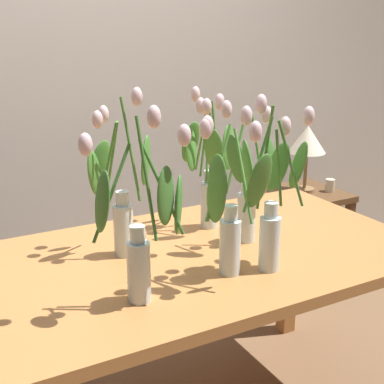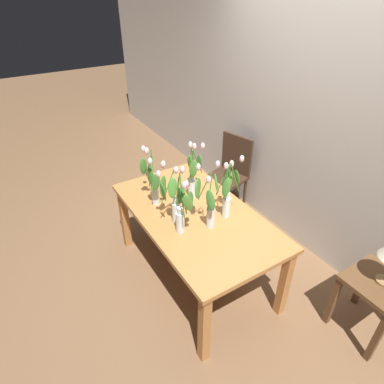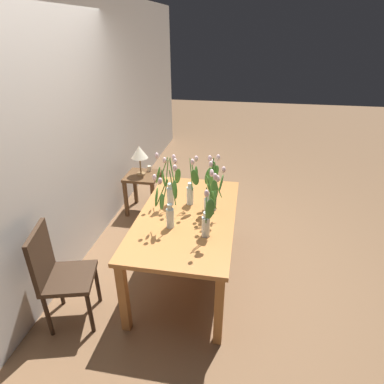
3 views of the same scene
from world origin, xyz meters
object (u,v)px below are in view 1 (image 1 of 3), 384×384
Objects in this scene: dining_table at (197,276)px; tulip_vase_4 at (208,171)px; tulip_vase_2 at (119,197)px; pillar_candle at (330,185)px; tulip_vase_0 at (142,236)px; tulip_vase_3 at (229,217)px; tulip_vase_1 at (270,201)px; tulip_vase_5 at (248,195)px; table_lamp at (307,141)px; side_table at (304,210)px.

dining_table is 0.41m from tulip_vase_4.
pillar_candle is (1.59, 0.66, -0.36)m from tulip_vase_2.
tulip_vase_4 reaches higher than pillar_candle.
tulip_vase_0 is 1.09× the size of tulip_vase_3.
tulip_vase_2 is at bearing -157.30° from pillar_candle.
tulip_vase_0 is 1.06× the size of tulip_vase_4.
tulip_vase_0 reaches higher than tulip_vase_1.
tulip_vase_0 is 1.08× the size of tulip_vase_5.
tulip_vase_1 is 0.42m from tulip_vase_4.
tulip_vase_0 is at bearing -144.16° from table_lamp.
table_lamp is (1.46, 0.74, -0.09)m from tulip_vase_2.
table_lamp is (1.08, 1.08, -0.12)m from tulip_vase_1.
tulip_vase_0 reaches higher than dining_table.
table_lamp is (1.07, 0.67, -0.11)m from tulip_vase_4.
tulip_vase_0 is at bearing -148.28° from pillar_candle.
dining_table is at bearing -144.67° from table_lamp.
tulip_vase_1 is 1.54m from table_lamp.
tulip_vase_5 is 1.33× the size of table_lamp.
tulip_vase_4 is (0.39, 0.08, 0.02)m from tulip_vase_2.
tulip_vase_1 reaches higher than pillar_candle.
tulip_vase_4 is 7.18× the size of pillar_candle.
tulip_vase_4 is 1.26m from table_lamp.
tulip_vase_0 reaches higher than tulip_vase_4.
side_table is 7.33× the size of pillar_candle.
pillar_candle reaches higher than side_table.
tulip_vase_5 is (0.05, -0.21, -0.05)m from tulip_vase_4.
tulip_vase_4 reaches higher than table_lamp.
table_lamp is at bearing 45.04° from tulip_vase_1.
dining_table is 2.97× the size of tulip_vase_4.
tulip_vase_2 is 1.09× the size of tulip_vase_5.
tulip_vase_1 is at bearing -41.99° from tulip_vase_2.
dining_table reaches higher than pillar_candle.
tulip_vase_2 reaches higher than tulip_vase_3.
tulip_vase_2 is at bearing -168.67° from tulip_vase_4.
tulip_vase_5 is at bearing 24.31° from tulip_vase_0.
tulip_vase_4 is at bearing 87.96° from tulip_vase_1.
dining_table is 2.77× the size of tulip_vase_2.
tulip_vase_0 is at bearing -155.69° from tulip_vase_5.
tulip_vase_5 is (0.06, 0.21, -0.05)m from tulip_vase_1.
tulip_vase_3 is at bearing -135.11° from tulip_vase_5.
table_lamp is at bearing 41.40° from tulip_vase_3.
tulip_vase_5 is 1.41m from side_table.
table_lamp is at bearing 35.33° from dining_table.
tulip_vase_5 is at bearing -16.65° from tulip_vase_2.
tulip_vase_4 is at bearing 68.17° from tulip_vase_3.
dining_table is 1.57m from pillar_candle.
tulip_vase_4 is 1.35m from side_table.
tulip_vase_5 is at bearing -77.58° from tulip_vase_4.
tulip_vase_1 is at bearing -140.35° from pillar_candle.
tulip_vase_1 reaches higher than table_lamp.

